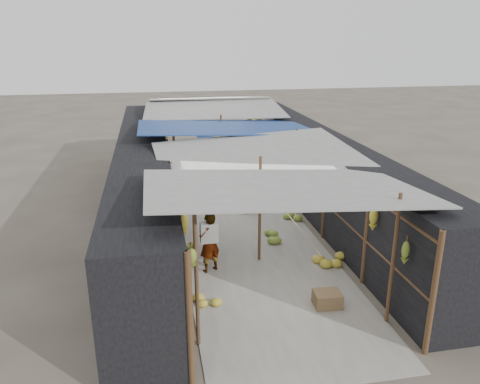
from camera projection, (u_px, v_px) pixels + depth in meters
ground at (296, 332)px, 8.63m from camera, size 80.00×80.00×0.00m
aisle_slab at (234, 210)px, 14.68m from camera, size 3.60×16.00×0.02m
stall_left at (144, 180)px, 13.83m from camera, size 1.40×15.00×2.30m
stall_right at (318, 170)px, 14.80m from camera, size 1.40×15.00×2.30m
crate_near at (327, 299)px, 9.40m from camera, size 0.56×0.46×0.32m
crate_mid at (249, 207)px, 14.49m from camera, size 0.60×0.55×0.29m
crate_back at (192, 179)px, 17.39m from camera, size 0.45×0.38×0.26m
black_basin at (275, 191)px, 16.21m from camera, size 0.59×0.59×0.18m
vendor_elderly at (209, 243)px, 10.64m from camera, size 0.62×0.54×1.44m
shopper_blue at (205, 164)px, 16.54m from camera, size 0.96×0.81×1.75m
vendor_seated at (265, 195)px, 14.73m from camera, size 0.37×0.59×0.86m
market_canopy at (232, 132)px, 14.25m from camera, size 5.62×15.20×2.77m
hanging_bananas at (236, 155)px, 14.51m from camera, size 3.96×13.94×0.77m
floor_bananas at (249, 216)px, 13.74m from camera, size 4.05×10.07×0.35m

